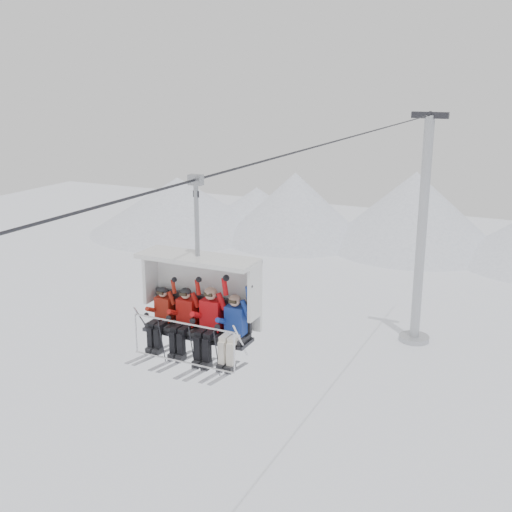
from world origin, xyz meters
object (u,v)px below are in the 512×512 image
at_px(chairlift_carrier, 202,294).
at_px(skier_center_right, 210,321).
at_px(skier_center_left, 185,318).
at_px(lift_tower_right, 421,248).
at_px(skier_far_left, 162,316).
at_px(skier_far_right, 233,327).

relative_size(chairlift_carrier, skier_center_right, 2.21).
relative_size(skier_center_left, skier_center_right, 0.94).
xyz_separation_m(lift_tower_right, skier_far_left, (-0.87, -25.10, 4.41)).
xyz_separation_m(chairlift_carrier, skier_far_left, (-0.87, -0.32, -0.56)).
bearing_deg(lift_tower_right, skier_center_left, -90.62).
bearing_deg(chairlift_carrier, skier_far_left, -159.67).
distance_m(skier_center_right, skier_far_right, 0.59).
bearing_deg(chairlift_carrier, skier_center_right, -39.95).
height_order(skier_far_left, skier_far_right, skier_far_right).
distance_m(skier_far_left, skier_center_right, 1.24).
bearing_deg(skier_far_left, lift_tower_right, 88.01).
bearing_deg(skier_far_right, lift_tower_right, 92.17).
bearing_deg(skier_far_left, skier_far_right, 0.36).
bearing_deg(skier_far_right, skier_center_left, -179.88).
distance_m(chairlift_carrier, skier_far_left, 1.09).
relative_size(skier_far_left, skier_far_right, 1.00).
bearing_deg(chairlift_carrier, lift_tower_right, 90.00).
bearing_deg(skier_far_right, skier_center_right, 179.16).
height_order(chairlift_carrier, skier_center_right, chairlift_carrier).
distance_m(skier_far_left, skier_far_right, 1.82).
bearing_deg(skier_center_left, chairlift_carrier, 49.17).
relative_size(skier_center_right, skier_far_right, 1.07).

